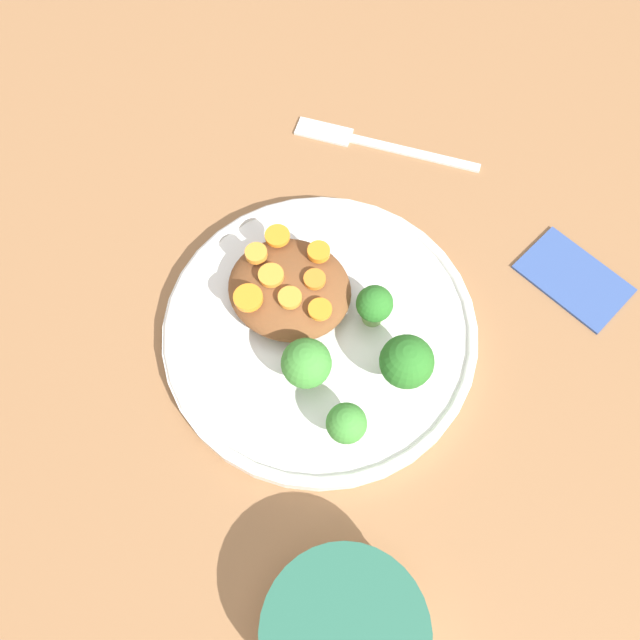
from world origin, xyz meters
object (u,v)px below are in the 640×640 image
object	(u,v)px
plate	(320,329)
fork	(368,141)
napkin	(574,278)
dip_bowl	(344,632)

from	to	relation	value
plate	fork	world-z (taller)	plate
plate	napkin	distance (m)	0.25
napkin	fork	bearing A→B (deg)	162.07
napkin	plate	bearing A→B (deg)	-143.74
plate	dip_bowl	xyz separation A→B (m)	(0.11, -0.22, 0.02)
dip_bowl	napkin	distance (m)	0.38
plate	fork	distance (m)	0.23
fork	napkin	world-z (taller)	same
plate	dip_bowl	distance (m)	0.25
dip_bowl	fork	bearing A→B (deg)	108.74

